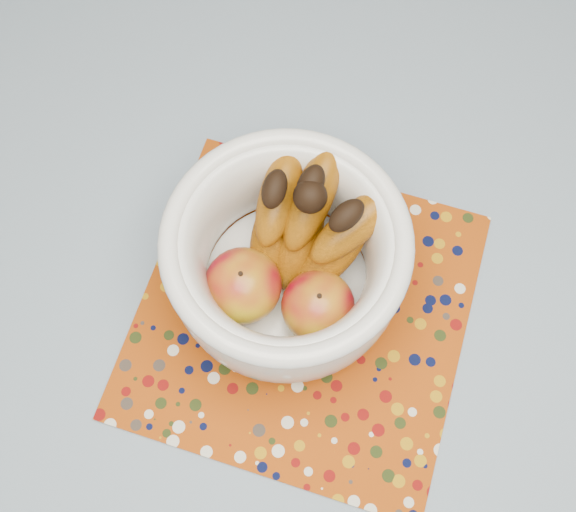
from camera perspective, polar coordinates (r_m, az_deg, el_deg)
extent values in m
plane|color=#2D2826|center=(1.51, 3.65, -16.09)|extent=(4.00, 4.00, 0.00)
cube|color=brown|center=(0.78, 6.90, -11.92)|extent=(1.20, 1.20, 0.04)
cylinder|color=brown|center=(1.41, -9.27, 14.11)|extent=(0.06, 0.06, 0.71)
cube|color=slate|center=(0.76, 7.11, -11.63)|extent=(1.32, 1.32, 0.01)
cube|color=#953908|center=(0.77, 1.25, -4.89)|extent=(0.38, 0.38, 0.00)
cylinder|color=white|center=(0.77, -0.13, -2.43)|extent=(0.12, 0.12, 0.01)
cylinder|color=white|center=(0.76, -0.13, -2.14)|extent=(0.18, 0.18, 0.01)
torus|color=white|center=(0.64, -0.15, 1.24)|extent=(0.25, 0.25, 0.02)
ellipsoid|color=maroon|center=(0.71, -3.84, -2.50)|extent=(0.08, 0.08, 0.07)
ellipsoid|color=maroon|center=(0.71, 2.55, -4.25)|extent=(0.08, 0.08, 0.07)
sphere|color=black|center=(0.64, 1.89, 5.07)|extent=(0.03, 0.03, 0.03)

